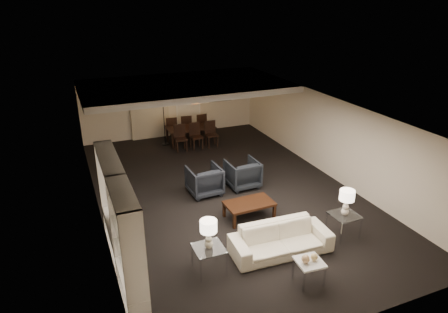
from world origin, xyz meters
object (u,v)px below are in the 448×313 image
pendant_light (194,99)px  chair_fm (186,126)px  sofa (281,239)px  table_lamp_left (209,234)px  chair_fr (200,124)px  armchair_left (204,180)px  floor_lamp (164,120)px  coffee_table (249,210)px  table_lamp_right (346,203)px  dining_table (191,135)px  chair_nr (212,134)px  marble_table (309,272)px  vase_amber (121,215)px  chair_fl (171,128)px  chair_nm (196,136)px  side_table_right (343,225)px  side_table_left (209,259)px  armchair_right (242,174)px  chair_nl (181,139)px  floor_speaker (114,205)px  television (117,214)px  vase_blue (131,259)px

pendant_light → chair_fm: (0.09, 1.38, -1.44)m
sofa → table_lamp_left: table_lamp_left is taller
table_lamp_left → chair_fm: size_ratio=0.67×
sofa → chair_fr: chair_fr is taller
armchair_left → floor_lamp: 4.41m
coffee_table → table_lamp_right: table_lamp_right is taller
dining_table → chair_nr: 0.90m
marble_table → chair_fr: (0.96, 9.19, 0.22)m
vase_amber → chair_fl: 8.63m
chair_nm → chair_fm: same height
coffee_table → chair_nm: chair_nm is taller
vase_amber → chair_fm: (3.70, 7.97, -1.18)m
chair_fl → chair_fm: same height
side_table_right → dining_table: dining_table is taller
chair_nm → vase_amber: bearing=-120.5°
side_table_left → chair_fr: 8.52m
coffee_table → armchair_right: 1.81m
side_table_right → dining_table: size_ratio=0.34×
side_table_left → chair_fm: size_ratio=0.65×
chair_nl → chair_nm: 0.60m
chair_fm → vase_amber: bearing=73.1°
sofa → table_lamp_right: bearing=3.1°
pendant_light → coffee_table: (-0.27, -5.11, -1.70)m
armchair_left → marble_table: bearing=95.4°
vase_amber → chair_nl: vase_amber is taller
table_lamp_right → floor_speaker: bearing=151.9°
coffee_table → side_table_left: size_ratio=2.00×
chair_fl → side_table_left: bearing=86.3°
floor_lamp → coffee_table: bearing=-84.3°
chair_nr → chair_nl: bearing=-178.8°
chair_nr → chair_fm: 1.43m
sofa → television: size_ratio=1.90×
television → floor_speaker: television is taller
sofa → television: 3.60m
vase_blue → vase_amber: 0.85m
table_lamp_left → chair_fm: bearing=75.7°
sofa → marble_table: bearing=-86.9°
coffee_table → vase_blue: (-3.34, -2.16, 0.93)m
pendant_light → chair_nm: pendant_light is taller
side_table_left → table_lamp_left: (0.00, 0.00, 0.61)m
table_lamp_left → chair_nm: 7.11m
table_lamp_left → chair_nm: size_ratio=0.67×
coffee_table → chair_fl: 6.50m
chair_fl → chair_fr: (1.20, 0.00, 0.00)m
armchair_right → chair_fl: bearing=-81.1°
coffee_table → chair_fr: (0.96, 6.49, 0.25)m
television → dining_table: bearing=-30.4°
television → armchair_right: bearing=-61.6°
vase_amber → floor_speaker: size_ratio=0.18×
sofa → chair_fm: 8.10m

